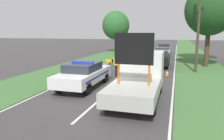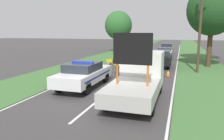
{
  "view_description": "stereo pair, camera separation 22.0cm",
  "coord_description": "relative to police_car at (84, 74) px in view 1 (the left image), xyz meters",
  "views": [
    {
      "loc": [
        3.51,
        -10.58,
        3.31
      ],
      "look_at": [
        -0.04,
        1.38,
        1.1
      ],
      "focal_mm": 35.0,
      "sensor_mm": 36.0,
      "label": 1
    },
    {
      "loc": [
        3.72,
        -10.52,
        3.31
      ],
      "look_at": [
        -0.04,
        1.38,
        1.1
      ],
      "focal_mm": 35.0,
      "sensor_mm": 36.0,
      "label": 2
    }
  ],
  "objects": [
    {
      "name": "queued_car_sedan_black",
      "position": [
        3.68,
        9.23,
        0.03
      ],
      "size": [
        1.9,
        4.11,
        1.56
      ],
      "rotation": [
        0.0,
        0.0,
        3.14
      ],
      "color": "black",
      "rests_on": "ground"
    },
    {
      "name": "traffic_cone_near_police",
      "position": [
        2.06,
        1.56,
        -0.5
      ],
      "size": [
        0.43,
        0.43,
        0.59
      ],
      "color": "black",
      "rests_on": "ground"
    },
    {
      "name": "ground_plane",
      "position": [
        1.76,
        -1.23,
        -0.79
      ],
      "size": [
        160.0,
        160.0,
        0.0
      ],
      "primitive_type": "plane",
      "color": "#3D3A3A"
    },
    {
      "name": "grass_verge_right",
      "position": [
        7.42,
        18.77,
        -0.77
      ],
      "size": [
        4.27,
        120.0,
        0.03
      ],
      "color": "#427038",
      "rests_on": "ground"
    },
    {
      "name": "queued_car_van_white",
      "position": [
        3.6,
        15.55,
        -0.07
      ],
      "size": [
        1.71,
        3.98,
        1.37
      ],
      "rotation": [
        0.0,
        0.0,
        3.14
      ],
      "color": "silver",
      "rests_on": "ground"
    },
    {
      "name": "roadside_tree_near_left",
      "position": [
        8.55,
        14.87,
        5.15
      ],
      "size": [
        4.98,
        4.98,
        8.57
      ],
      "color": "#4C3823",
      "rests_on": "ground"
    },
    {
      "name": "roadside_tree_near_right",
      "position": [
        -4.31,
        22.63,
        3.46
      ],
      "size": [
        4.36,
        4.36,
        6.55
      ],
      "color": "#4C3823",
      "rests_on": "ground"
    },
    {
      "name": "police_car",
      "position": [
        0.0,
        0.0,
        0.0
      ],
      "size": [
        1.91,
        4.97,
        1.58
      ],
      "rotation": [
        0.0,
        0.0,
        -0.08
      ],
      "color": "white",
      "rests_on": "ground"
    },
    {
      "name": "queued_car_suv_grey",
      "position": [
        3.48,
        21.22,
        0.03
      ],
      "size": [
        1.73,
        3.96,
        1.6
      ],
      "rotation": [
        0.0,
        0.0,
        3.14
      ],
      "color": "slate",
      "rests_on": "ground"
    },
    {
      "name": "roadside_tree_mid_left",
      "position": [
        7.98,
        10.31,
        4.44
      ],
      "size": [
        4.44,
        4.44,
        7.59
      ],
      "color": "#4C3823",
      "rests_on": "ground"
    },
    {
      "name": "grass_verge_left",
      "position": [
        -3.9,
        18.77,
        -0.77
      ],
      "size": [
        4.27,
        120.0,
        0.03
      ],
      "color": "#427038",
      "rests_on": "ground"
    },
    {
      "name": "pedestrian_civilian",
      "position": [
        2.19,
        3.64,
        0.2
      ],
      "size": [
        0.61,
        0.38,
        1.69
      ],
      "rotation": [
        0.0,
        0.0,
        -0.47
      ],
      "color": "brown",
      "rests_on": "ground"
    },
    {
      "name": "lane_markings",
      "position": [
        1.76,
        14.27,
        -0.79
      ],
      "size": [
        6.95,
        62.4,
        0.01
      ],
      "color": "silver",
      "rests_on": "ground"
    },
    {
      "name": "traffic_cone_near_truck",
      "position": [
        3.5,
        1.84,
        -0.48
      ],
      "size": [
        0.46,
        0.46,
        0.63
      ],
      "color": "black",
      "rests_on": "ground"
    },
    {
      "name": "utility_pole",
      "position": [
        6.83,
        6.9,
        3.12
      ],
      "size": [
        1.2,
        0.2,
        7.58
      ],
      "color": "#473828",
      "rests_on": "ground"
    },
    {
      "name": "work_truck",
      "position": [
        3.53,
        -1.07,
        0.29
      ],
      "size": [
        2.14,
        5.34,
        3.26
      ],
      "rotation": [
        0.0,
        0.0,
        3.17
      ],
      "color": "white",
      "rests_on": "ground"
    },
    {
      "name": "traffic_cone_centre_front",
      "position": [
        4.67,
        4.61,
        -0.54
      ],
      "size": [
        0.36,
        0.36,
        0.51
      ],
      "color": "black",
      "rests_on": "ground"
    },
    {
      "name": "road_barrier",
      "position": [
        1.5,
        4.19,
        0.2
      ],
      "size": [
        2.99,
        0.08,
        1.19
      ],
      "rotation": [
        0.0,
        0.0,
        -0.08
      ],
      "color": "black",
      "rests_on": "ground"
    },
    {
      "name": "police_officer",
      "position": [
        1.13,
        3.54,
        0.23
      ],
      "size": [
        0.62,
        0.39,
        1.72
      ],
      "rotation": [
        0.0,
        0.0,
        3.66
      ],
      "color": "#191E38",
      "rests_on": "ground"
    }
  ]
}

